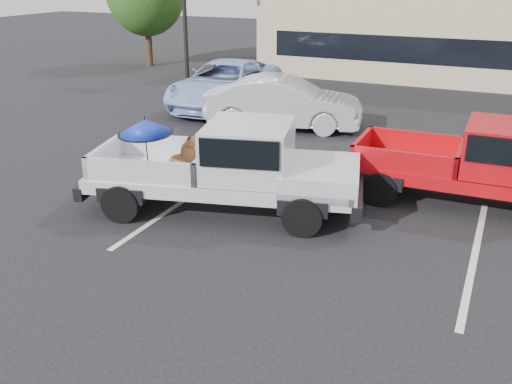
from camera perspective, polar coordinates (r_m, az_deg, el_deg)
ground at (r=9.60m, az=1.82°, el=-8.03°), size 90.00×90.00×0.00m
stripe_left at (r=12.45m, az=-7.40°, el=-0.97°), size 0.12×5.00×0.01m
stripe_right at (r=10.82m, az=21.02°, el=-5.96°), size 0.12×5.00×0.01m
motel_building at (r=28.77m, az=23.07°, el=16.94°), size 20.40×8.40×6.30m
silver_pickup at (r=11.53m, az=-1.91°, el=2.91°), size 6.00×3.28×2.06m
red_pickup at (r=12.79m, az=22.80°, el=2.77°), size 5.47×2.07×1.80m
silver_sedan at (r=17.99m, az=2.80°, el=8.90°), size 5.04×2.59×1.58m
blue_suv at (r=20.88m, az=-3.04°, el=10.71°), size 2.99×5.92×1.61m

